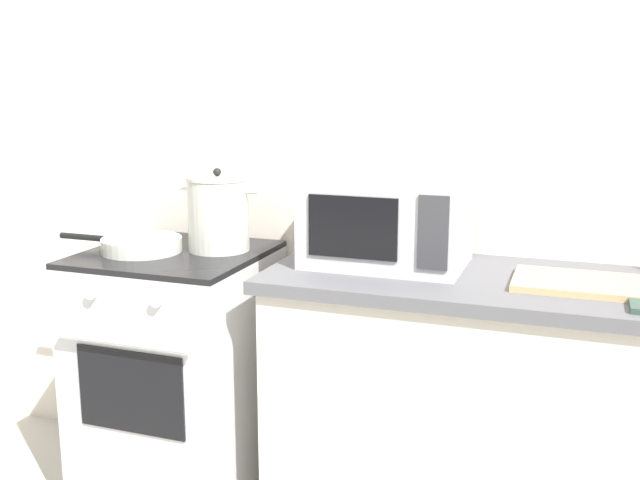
{
  "coord_description": "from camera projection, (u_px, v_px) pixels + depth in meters",
  "views": [
    {
      "loc": [
        0.98,
        -1.59,
        1.5
      ],
      "look_at": [
        0.19,
        0.6,
        1.0
      ],
      "focal_mm": 41.47,
      "sensor_mm": 36.0,
      "label": 1
    }
  ],
  "objects": [
    {
      "name": "back_wall",
      "position": [
        384.0,
        153.0,
        2.63
      ],
      "size": [
        4.4,
        0.1,
        2.5
      ],
      "primitive_type": "cube",
      "color": "silver",
      "rests_on": "ground_plane"
    },
    {
      "name": "frying_pan",
      "position": [
        140.0,
        245.0,
        2.57
      ],
      "size": [
        0.48,
        0.28,
        0.05
      ],
      "color": "silver",
      "rests_on": "stove"
    },
    {
      "name": "lower_cabinet_right",
      "position": [
        538.0,
        432.0,
        2.28
      ],
      "size": [
        1.64,
        0.56,
        0.88
      ],
      "primitive_type": "cube",
      "color": "beige",
      "rests_on": "ground_plane"
    },
    {
      "name": "microwave",
      "position": [
        387.0,
        218.0,
        2.37
      ],
      "size": [
        0.5,
        0.37,
        0.3
      ],
      "color": "silver",
      "rests_on": "countertop_right"
    },
    {
      "name": "cutting_board",
      "position": [
        578.0,
        283.0,
        2.13
      ],
      "size": [
        0.36,
        0.26,
        0.02
      ],
      "primitive_type": "cube",
      "color": "tan",
      "rests_on": "countertop_right"
    },
    {
      "name": "stove",
      "position": [
        180.0,
        375.0,
        2.67
      ],
      "size": [
        0.6,
        0.64,
        0.92
      ],
      "color": "silver",
      "rests_on": "ground_plane"
    },
    {
      "name": "countertop_right",
      "position": [
        548.0,
        289.0,
        2.18
      ],
      "size": [
        1.7,
        0.6,
        0.04
      ],
      "primitive_type": "cube",
      "color": "#59595E",
      "rests_on": "lower_cabinet_right"
    },
    {
      "name": "stock_pot",
      "position": [
        218.0,
        213.0,
        2.57
      ],
      "size": [
        0.3,
        0.22,
        0.29
      ],
      "color": "silver",
      "rests_on": "stove"
    }
  ]
}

